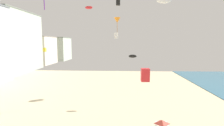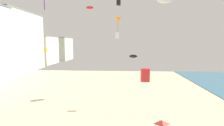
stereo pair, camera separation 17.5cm
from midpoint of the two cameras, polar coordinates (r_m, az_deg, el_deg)
boardwalk_hotel_far at (r=68.11m, az=-30.03°, el=5.91°), size 13.75×21.48×19.88m
boardwalk_hotel_distant at (r=87.03m, az=-22.03°, el=3.83°), size 11.86×14.58×12.54m
boardwalk_hotel_furthest at (r=104.18m, az=-17.60°, el=4.40°), size 15.40×15.42×12.70m
kite_yellow_box at (r=38.70m, az=-20.50°, el=4.05°), size 0.53×0.53×0.83m
kite_red_parafoil at (r=37.37m, az=-7.06°, el=17.36°), size 1.53×0.43×0.60m
kite_white_parafoil at (r=24.61m, az=16.82°, el=18.84°), size 1.88×0.52×0.73m
kite_black_box at (r=24.72m, az=2.35°, el=19.11°), size 0.54×0.54×0.84m
kite_black_parafoil at (r=29.04m, az=7.07°, el=2.19°), size 1.33×0.37×0.52m
kite_orange_delta at (r=32.03m, az=2.09°, el=13.65°), size 1.14×1.14×2.59m
kite_white_box at (r=35.85m, az=1.77°, el=8.86°), size 0.73×0.73×1.15m
kite_red_box at (r=16.79m, az=10.93°, el=-3.82°), size 0.77×0.77×1.21m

